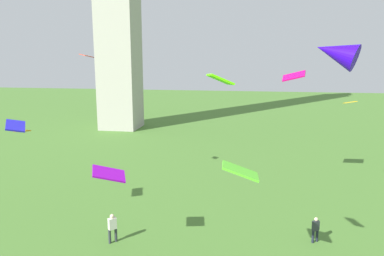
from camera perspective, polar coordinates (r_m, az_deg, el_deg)
person_0 at (r=24.04m, az=18.43°, el=-14.38°), size 0.47×0.43×1.57m
person_3 at (r=23.28m, az=-12.11°, el=-14.56°), size 0.52×0.52×1.79m
kite_flying_0 at (r=16.89m, az=7.42°, el=-6.56°), size 1.70×1.29×0.67m
kite_flying_1 at (r=20.44m, az=-12.64°, el=-6.85°), size 1.98×1.86×0.87m
kite_flying_2 at (r=14.03m, az=4.32°, el=7.46°), size 1.19×1.49×0.49m
kite_flying_3 at (r=30.25m, az=23.08°, el=3.66°), size 0.92×0.68×0.28m
kite_flying_4 at (r=30.55m, az=15.36°, el=7.72°), size 1.85×1.56×0.92m
kite_flying_6 at (r=31.72m, az=-24.56°, el=-0.43°), size 1.26×1.54×0.44m
kite_flying_7 at (r=30.39m, az=-15.88°, el=10.62°), size 0.95×1.16×0.32m
kite_flying_8 at (r=18.40m, az=21.21°, el=10.74°), size 2.40×1.97×1.73m
kite_flying_9 at (r=25.64m, az=-25.46°, el=0.33°), size 1.74×1.95×0.70m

